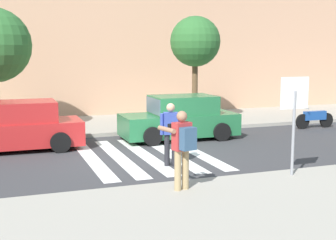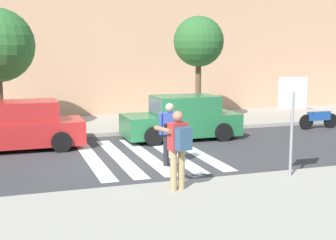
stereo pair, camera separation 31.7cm
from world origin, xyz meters
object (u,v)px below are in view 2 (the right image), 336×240
at_px(parked_car_red, 19,127).
at_px(photographer_with_backpack, 178,143).
at_px(stop_sign, 292,105).
at_px(pedestrian_crossing, 170,131).
at_px(street_tree_center, 199,42).
at_px(motorcycle, 319,119).
at_px(parked_car_green, 182,119).

bearing_deg(parked_car_red, photographer_with_backpack, -63.12).
bearing_deg(parked_car_red, stop_sign, -44.46).
xyz_separation_m(photographer_with_backpack, pedestrian_crossing, (0.70, 2.62, -0.19)).
xyz_separation_m(stop_sign, parked_car_red, (-6.09, 5.98, -1.14)).
height_order(pedestrian_crossing, street_tree_center, street_tree_center).
distance_m(stop_sign, pedestrian_crossing, 3.40).
relative_size(stop_sign, motorcycle, 1.35).
height_order(pedestrian_crossing, parked_car_red, pedestrian_crossing).
distance_m(parked_car_green, street_tree_center, 4.33).
distance_m(pedestrian_crossing, parked_car_red, 5.27).
distance_m(stop_sign, parked_car_red, 8.61).
xyz_separation_m(pedestrian_crossing, parked_car_red, (-3.85, 3.59, -0.25)).
bearing_deg(parked_car_red, parked_car_green, 0.00).
bearing_deg(parked_car_red, street_tree_center, 21.19).
bearing_deg(street_tree_center, parked_car_green, -122.20).
bearing_deg(pedestrian_crossing, street_tree_center, 61.66).
bearing_deg(photographer_with_backpack, pedestrian_crossing, 75.05).
distance_m(pedestrian_crossing, street_tree_center, 7.72).
relative_size(photographer_with_backpack, parked_car_red, 0.42).
bearing_deg(parked_car_green, stop_sign, -84.61).
xyz_separation_m(pedestrian_crossing, parked_car_green, (1.68, 3.59, -0.25)).
distance_m(photographer_with_backpack, parked_car_red, 6.98).
height_order(stop_sign, photographer_with_backpack, stop_sign).
bearing_deg(pedestrian_crossing, motorcycle, 26.85).
bearing_deg(photographer_with_backpack, stop_sign, 4.53).
height_order(parked_car_red, street_tree_center, street_tree_center).
xyz_separation_m(pedestrian_crossing, street_tree_center, (3.47, 6.43, 2.50)).
distance_m(stop_sign, street_tree_center, 9.04).
bearing_deg(motorcycle, pedestrian_crossing, -153.15).
xyz_separation_m(motorcycle, street_tree_center, (-4.22, 2.54, 3.06)).
bearing_deg(pedestrian_crossing, stop_sign, -46.82).
height_order(stop_sign, pedestrian_crossing, stop_sign).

